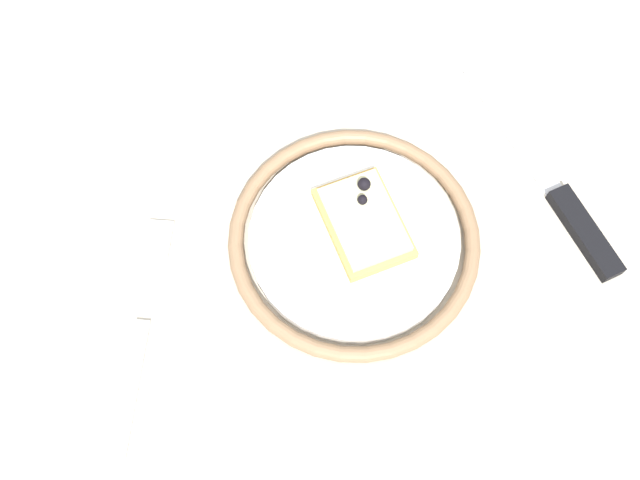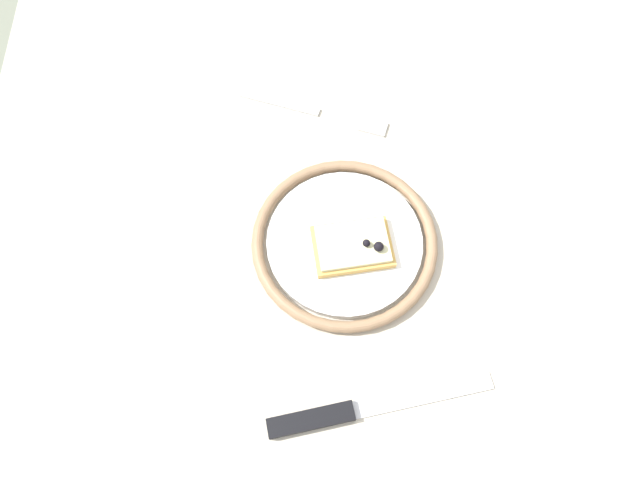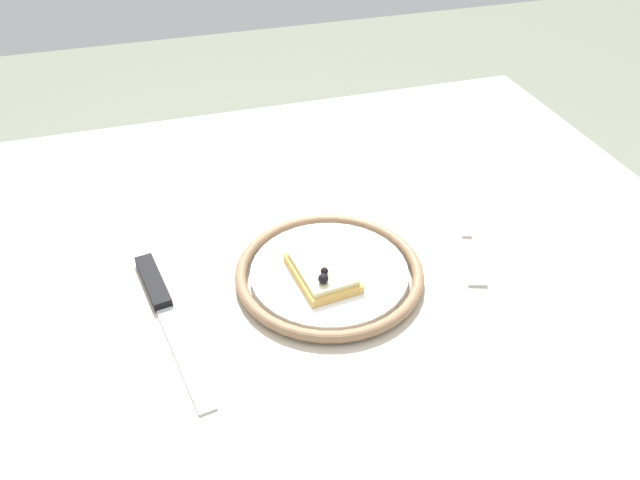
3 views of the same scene
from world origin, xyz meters
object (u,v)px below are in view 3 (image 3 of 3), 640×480
Objects in this scene: pizza_slice_near at (323,271)px; fork at (466,233)px; dining_table at (330,344)px; knife at (161,300)px; plate at (329,273)px.

pizza_slice_near is 0.20m from fork.
fork is at bearing -169.51° from pizza_slice_near.
dining_table is 0.21m from knife.
plate reaches higher than dining_table.
knife reaches higher than fork.
pizza_slice_near is at bearing 10.49° from fork.
dining_table is 5.08× the size of fork.
pizza_slice_near is 0.49× the size of fork.
plate reaches higher than fork.
pizza_slice_near reaches higher than dining_table.
pizza_slice_near reaches higher than knife.
fork is (-0.20, -0.05, 0.09)m from dining_table.
plate is at bearing 175.90° from knife.
plate is 1.11× the size of fork.
plate is 0.19m from fork.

